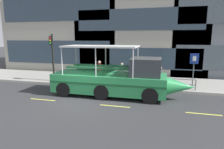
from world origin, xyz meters
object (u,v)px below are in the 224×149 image
Objects in this scene: pedestrian_mid_right at (99,69)px; duck_tour_boat at (117,80)px; parking_sign at (194,65)px; traffic_light_pole at (52,53)px; pedestrian_near_bow at (160,74)px; pedestrian_mid_left at (122,70)px.

duck_tour_boat is at bearing -55.33° from pedestrian_mid_right.
parking_sign is 0.28× the size of duck_tour_boat.
traffic_light_pole is 2.68× the size of pedestrian_near_bow.
parking_sign is at bearing -5.72° from pedestrian_mid_right.
pedestrian_mid_right is at bearing 174.71° from pedestrian_near_bow.
parking_sign is 1.60× the size of pedestrian_mid_left.
duck_tour_boat is (-5.19, -2.72, -0.84)m from parking_sign.
pedestrian_mid_left is at bearing 96.51° from duck_tour_boat.
pedestrian_mid_left is at bearing 170.37° from pedestrian_near_bow.
pedestrian_mid_right reaches higher than pedestrian_near_bow.
traffic_light_pole is 11.47m from parking_sign.
parking_sign reaches higher than pedestrian_near_bow.
duck_tour_boat is 5.79× the size of pedestrian_mid_left.
traffic_light_pole reaches higher than parking_sign.
pedestrian_mid_right is (-5.22, 0.48, 0.15)m from pedestrian_near_bow.
parking_sign is 1.73× the size of pedestrian_near_bow.
duck_tour_boat is 4.11m from pedestrian_near_bow.
pedestrian_mid_left is at bearing 171.62° from parking_sign.
pedestrian_near_bow is at bearing 46.79° from duck_tour_boat.
pedestrian_mid_left is 2.01m from pedestrian_mid_right.
pedestrian_near_bow is 5.25m from pedestrian_mid_right.
parking_sign reaches higher than pedestrian_mid_left.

